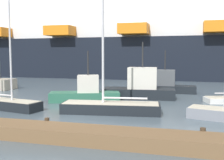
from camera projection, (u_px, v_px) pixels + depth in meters
ground_plane at (69, 120)px, 16.21m from camera, size 600.00×600.00×0.00m
dock_pier at (38, 131)px, 12.74m from camera, size 18.41×1.84×0.73m
sailboat_0 at (111, 106)px, 18.13m from camera, size 6.65×2.56×10.44m
sailboat_4 at (8, 103)px, 19.43m from camera, size 5.46×2.43×9.64m
fishing_boat_1 at (140, 87)px, 24.38m from camera, size 6.48×2.81×4.96m
fishing_boat_2 at (166, 85)px, 28.19m from camera, size 5.67×1.98×4.31m
fishing_boat_3 at (86, 93)px, 22.81m from camera, size 6.02×3.59×4.19m
cruise_ship at (80, 39)px, 52.89m from camera, size 121.36×20.62×21.43m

